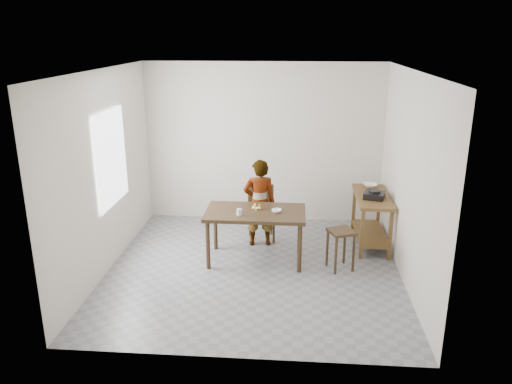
# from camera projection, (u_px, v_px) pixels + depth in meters

# --- Properties ---
(floor) EXTENTS (4.00, 4.00, 0.04)m
(floor) POSITION_uv_depth(u_px,v_px,m) (254.00, 270.00, 6.95)
(floor) COLOR gray
(floor) RESTS_ON ground
(ceiling) EXTENTS (4.00, 4.00, 0.04)m
(ceiling) POSITION_uv_depth(u_px,v_px,m) (253.00, 69.00, 6.11)
(ceiling) COLOR white
(ceiling) RESTS_ON wall_back
(wall_back) EXTENTS (4.00, 0.04, 2.70)m
(wall_back) POSITION_uv_depth(u_px,v_px,m) (264.00, 143.00, 8.45)
(wall_back) COLOR beige
(wall_back) RESTS_ON ground
(wall_front) EXTENTS (4.00, 0.04, 2.70)m
(wall_front) POSITION_uv_depth(u_px,v_px,m) (235.00, 236.00, 4.62)
(wall_front) COLOR beige
(wall_front) RESTS_ON ground
(wall_left) EXTENTS (0.04, 4.00, 2.70)m
(wall_left) POSITION_uv_depth(u_px,v_px,m) (104.00, 173.00, 6.69)
(wall_left) COLOR beige
(wall_left) RESTS_ON ground
(wall_right) EXTENTS (0.04, 4.00, 2.70)m
(wall_right) POSITION_uv_depth(u_px,v_px,m) (411.00, 179.00, 6.38)
(wall_right) COLOR beige
(wall_right) RESTS_ON ground
(window_pane) EXTENTS (0.02, 1.10, 1.30)m
(window_pane) POSITION_uv_depth(u_px,v_px,m) (112.00, 158.00, 6.83)
(window_pane) COLOR white
(window_pane) RESTS_ON wall_left
(dining_table) EXTENTS (1.40, 0.80, 0.75)m
(dining_table) POSITION_uv_depth(u_px,v_px,m) (255.00, 236.00, 7.12)
(dining_table) COLOR #382716
(dining_table) RESTS_ON floor
(prep_counter) EXTENTS (0.50, 1.20, 0.80)m
(prep_counter) POSITION_uv_depth(u_px,v_px,m) (371.00, 220.00, 7.64)
(prep_counter) COLOR brown
(prep_counter) RESTS_ON floor
(child) EXTENTS (0.55, 0.41, 1.35)m
(child) POSITION_uv_depth(u_px,v_px,m) (259.00, 203.00, 7.56)
(child) COLOR silver
(child) RESTS_ON floor
(dining_chair) EXTENTS (0.47, 0.47, 0.85)m
(dining_chair) POSITION_uv_depth(u_px,v_px,m) (262.00, 214.00, 7.83)
(dining_chair) COLOR #382716
(dining_chair) RESTS_ON floor
(stool) EXTENTS (0.42, 0.42, 0.57)m
(stool) POSITION_uv_depth(u_px,v_px,m) (340.00, 249.00, 6.88)
(stool) COLOR #382716
(stool) RESTS_ON floor
(glass_tumbler) EXTENTS (0.09, 0.09, 0.09)m
(glass_tumbler) POSITION_uv_depth(u_px,v_px,m) (239.00, 212.00, 6.83)
(glass_tumbler) COLOR silver
(glass_tumbler) RESTS_ON dining_table
(small_bowl) EXTENTS (0.18, 0.18, 0.04)m
(small_bowl) POSITION_uv_depth(u_px,v_px,m) (276.00, 211.00, 6.95)
(small_bowl) COLOR white
(small_bowl) RESTS_ON dining_table
(banana) EXTENTS (0.18, 0.15, 0.05)m
(banana) POSITION_uv_depth(u_px,v_px,m) (256.00, 208.00, 7.06)
(banana) COLOR #EBBD45
(banana) RESTS_ON dining_table
(serving_bowl) EXTENTS (0.22, 0.22, 0.05)m
(serving_bowl) POSITION_uv_depth(u_px,v_px,m) (370.00, 185.00, 7.91)
(serving_bowl) COLOR white
(serving_bowl) RESTS_ON prep_counter
(gas_burner) EXTENTS (0.36, 0.36, 0.09)m
(gas_burner) POSITION_uv_depth(u_px,v_px,m) (374.00, 195.00, 7.37)
(gas_burner) COLOR black
(gas_burner) RESTS_ON prep_counter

